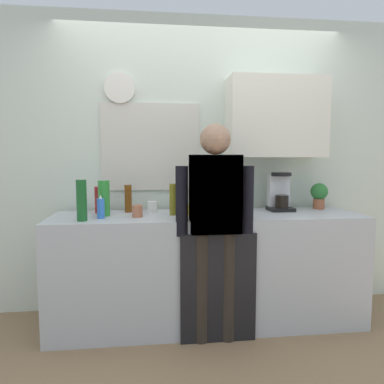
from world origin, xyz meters
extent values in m
plane|color=#8C6D4C|center=(0.00, 0.00, 0.00)|extent=(8.00, 8.00, 0.00)
cube|color=#B2B7BC|center=(0.00, 0.30, 0.45)|extent=(2.49, 0.64, 0.90)
cube|color=black|center=(0.02, -0.03, 0.41)|extent=(0.56, 0.02, 0.81)
cube|color=silver|center=(0.00, 0.73, 1.30)|extent=(4.09, 0.10, 2.60)
cube|color=beige|center=(-0.45, 0.67, 1.45)|extent=(0.86, 0.02, 0.76)
cube|color=#8CA5C6|center=(-0.45, 0.67, 1.45)|extent=(0.80, 0.02, 0.70)
cube|color=silver|center=(0.63, 0.52, 1.70)|extent=(0.84, 0.32, 0.68)
cylinder|color=silver|center=(-0.71, 0.66, 1.95)|extent=(0.26, 0.03, 0.26)
cube|color=black|center=(0.65, 0.42, 0.92)|extent=(0.20, 0.20, 0.03)
cube|color=silver|center=(0.65, 0.48, 1.07)|extent=(0.18, 0.08, 0.28)
cylinder|color=black|center=(0.65, 0.39, 0.99)|extent=(0.11, 0.11, 0.11)
cylinder|color=black|center=(0.65, 0.42, 1.22)|extent=(0.17, 0.17, 0.03)
cylinder|color=brown|center=(-0.65, 0.49, 1.02)|extent=(0.06, 0.06, 0.23)
cylinder|color=black|center=(0.27, 0.17, 0.99)|extent=(0.06, 0.06, 0.18)
cylinder|color=#195923|center=(-0.96, 0.12, 1.05)|extent=(0.07, 0.07, 0.30)
cylinder|color=maroon|center=(-0.89, 0.47, 1.01)|extent=(0.06, 0.06, 0.22)
cylinder|color=#2D8C33|center=(-0.82, 0.32, 1.04)|extent=(0.09, 0.09, 0.28)
cylinder|color=olive|center=(-0.28, 0.31, 1.03)|extent=(0.06, 0.06, 0.25)
cylinder|color=#B26647|center=(-0.56, 0.24, 0.95)|extent=(0.08, 0.08, 0.09)
cylinder|color=yellow|center=(-0.16, 0.30, 0.94)|extent=(0.07, 0.07, 0.08)
cylinder|color=white|center=(-0.45, 0.44, 0.95)|extent=(0.08, 0.08, 0.09)
cylinder|color=orange|center=(0.02, 0.43, 0.94)|extent=(0.22, 0.22, 0.08)
cylinder|color=#9E5638|center=(1.03, 0.49, 0.95)|extent=(0.10, 0.10, 0.09)
sphere|color=#2D7233|center=(1.03, 0.49, 1.06)|extent=(0.15, 0.15, 0.15)
cylinder|color=blue|center=(-0.84, 0.21, 0.98)|extent=(0.06, 0.06, 0.15)
cone|color=white|center=(-0.84, 0.21, 1.07)|extent=(0.02, 0.02, 0.03)
cylinder|color=brown|center=(-0.10, 0.00, 0.41)|extent=(0.12, 0.12, 0.82)
cylinder|color=brown|center=(0.10, 0.00, 0.41)|extent=(0.12, 0.12, 0.82)
cube|color=#D85959|center=(0.00, 0.00, 1.10)|extent=(0.36, 0.20, 0.56)
sphere|color=beige|center=(0.00, 0.00, 1.49)|extent=(0.22, 0.22, 0.22)
cylinder|color=#D85959|center=(-0.24, 0.00, 1.05)|extent=(0.09, 0.09, 0.50)
cylinder|color=#D85959|center=(0.24, 0.00, 1.05)|extent=(0.09, 0.09, 0.50)
cylinder|color=brown|center=(-0.10, 0.00, 0.41)|extent=(0.12, 0.12, 0.82)
cylinder|color=brown|center=(0.10, 0.00, 0.41)|extent=(0.12, 0.12, 0.82)
cube|color=#262633|center=(0.00, 0.00, 1.10)|extent=(0.36, 0.20, 0.56)
sphere|color=beige|center=(0.00, 0.00, 1.49)|extent=(0.22, 0.22, 0.22)
cylinder|color=#262633|center=(-0.24, 0.00, 1.05)|extent=(0.09, 0.09, 0.50)
cylinder|color=#262633|center=(0.24, 0.00, 1.05)|extent=(0.09, 0.09, 0.50)
camera|label=1|loc=(-0.47, -2.52, 1.37)|focal=33.50mm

